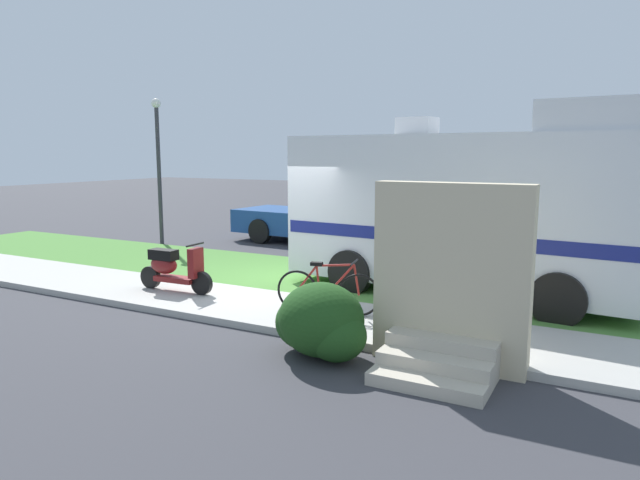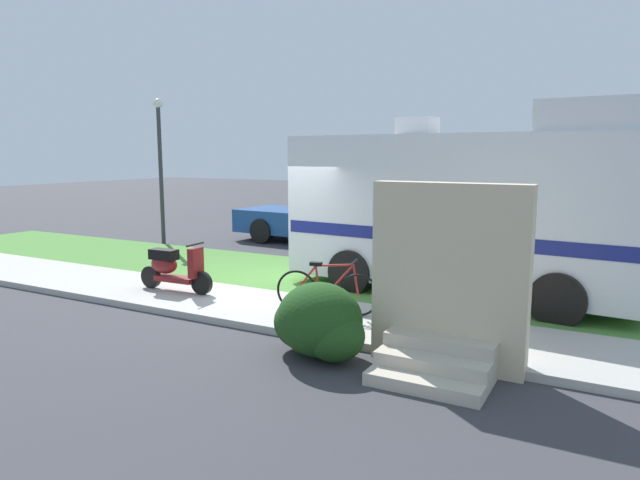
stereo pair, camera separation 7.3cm
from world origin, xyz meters
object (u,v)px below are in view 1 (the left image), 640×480
at_px(scooter, 172,268).
at_px(pickup_truck_near, 338,214).
at_px(street_lamp_post, 158,157).
at_px(bottle_green, 478,323).
at_px(bicycle, 328,291).
at_px(motorhome_rv, 468,208).

height_order(scooter, pickup_truck_near, pickup_truck_near).
bearing_deg(street_lamp_post, pickup_truck_near, 25.22).
bearing_deg(scooter, street_lamp_post, 135.36).
xyz_separation_m(pickup_truck_near, bottle_green, (5.69, -6.73, -0.73)).
height_order(bicycle, street_lamp_post, street_lamp_post).
relative_size(scooter, street_lamp_post, 0.39).
distance_m(bicycle, street_lamp_post, 9.68).
relative_size(bicycle, street_lamp_post, 0.40).
distance_m(bottle_green, street_lamp_post, 11.72).
xyz_separation_m(motorhome_rv, scooter, (-4.95, -2.80, -1.14)).
bearing_deg(scooter, motorhome_rv, 29.54).
bearing_deg(street_lamp_post, scooter, -44.64).
xyz_separation_m(bicycle, bottle_green, (2.41, 0.31, -0.29)).
bearing_deg(bicycle, pickup_truck_near, 114.99).
xyz_separation_m(scooter, street_lamp_post, (-4.81, 4.75, 2.06)).
relative_size(bicycle, pickup_truck_near, 0.31).
distance_m(scooter, bottle_green, 5.79).
distance_m(motorhome_rv, pickup_truck_near, 6.50).
bearing_deg(street_lamp_post, motorhome_rv, -11.26).
height_order(scooter, street_lamp_post, street_lamp_post).
height_order(motorhome_rv, street_lamp_post, street_lamp_post).
distance_m(motorhome_rv, scooter, 5.80).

